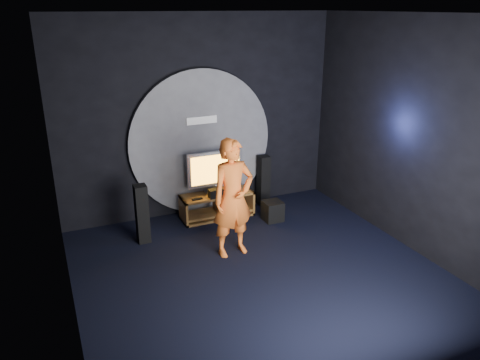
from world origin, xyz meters
The scene contains 15 objects.
floor centered at (0.00, 0.00, 0.00)m, with size 5.00×5.00×0.00m, color black.
back_wall centered at (0.00, 2.50, 1.75)m, with size 5.00×0.04×3.50m, color black.
front_wall centered at (0.00, -2.50, 1.75)m, with size 5.00×0.04×3.50m, color black.
left_wall centered at (-2.50, 0.00, 1.75)m, with size 0.04×5.00×3.50m, color black.
right_wall centered at (2.50, 0.00, 1.75)m, with size 0.04×5.00×3.50m, color black.
ceiling centered at (0.00, 0.00, 3.50)m, with size 5.00×5.00×0.01m, color black.
wall_disc_panel centered at (0.00, 2.44, 1.30)m, with size 2.60×0.11×2.60m.
media_console centered at (0.14, 2.05, 0.20)m, with size 1.30×0.45×0.45m.
tv centered at (0.13, 2.12, 0.87)m, with size 1.01×0.22×0.76m.
center_speaker centered at (0.13, 1.90, 0.53)m, with size 0.40×0.15×0.15m, color black.
remote centered at (-0.28, 1.93, 0.46)m, with size 0.18×0.05×0.02m, color black.
tower_speaker_left centered at (-1.30, 1.65, 0.48)m, with size 0.19×0.21×0.97m, color black.
tower_speaker_right centered at (1.14, 2.23, 0.48)m, with size 0.19×0.21×0.97m, color black.
subwoofer centered at (0.98, 1.53, 0.18)m, with size 0.32×0.32×0.35m, color black.
player centered at (-0.11, 0.73, 0.91)m, with size 0.66×0.43×1.82m, color orange.
Camera 1 is at (-2.58, -5.16, 3.59)m, focal length 35.00 mm.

